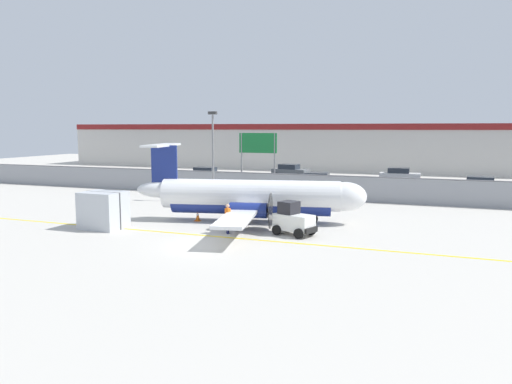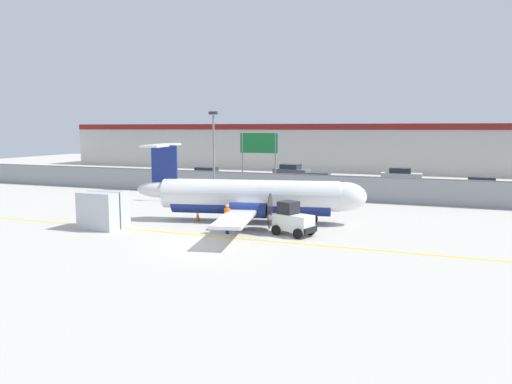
% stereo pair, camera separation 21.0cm
% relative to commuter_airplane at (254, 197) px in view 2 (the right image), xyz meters
% --- Properties ---
extents(ground_plane, '(140.00, 140.00, 0.01)m').
position_rel_commuter_airplane_xyz_m(ground_plane, '(0.27, -4.79, -1.60)').
color(ground_plane, '#BCB7AD').
extents(perimeter_fence, '(98.00, 0.10, 2.10)m').
position_rel_commuter_airplane_xyz_m(perimeter_fence, '(0.27, 11.21, -0.49)').
color(perimeter_fence, gray).
rests_on(perimeter_fence, ground).
extents(parking_lot_strip, '(98.00, 17.00, 0.12)m').
position_rel_commuter_airplane_xyz_m(parking_lot_strip, '(0.27, 22.71, -1.54)').
color(parking_lot_strip, '#38383A').
rests_on(parking_lot_strip, ground).
extents(background_building, '(91.00, 8.10, 6.50)m').
position_rel_commuter_airplane_xyz_m(background_building, '(0.27, 41.20, 1.66)').
color(background_building, beige).
rests_on(background_building, ground).
extents(commuter_airplane, '(14.75, 15.98, 4.92)m').
position_rel_commuter_airplane_xyz_m(commuter_airplane, '(0.00, 0.00, 0.00)').
color(commuter_airplane, white).
rests_on(commuter_airplane, ground).
extents(baggage_tug, '(2.56, 1.98, 1.88)m').
position_rel_commuter_airplane_xyz_m(baggage_tug, '(3.41, -2.89, -0.75)').
color(baggage_tug, silver).
rests_on(baggage_tug, ground).
extents(ground_crew_worker, '(0.46, 0.52, 1.70)m').
position_rel_commuter_airplane_xyz_m(ground_crew_worker, '(-0.17, -3.83, -0.65)').
color(ground_crew_worker, '#191E4C').
rests_on(ground_crew_worker, ground).
extents(cargo_container, '(2.44, 2.05, 2.20)m').
position_rel_commuter_airplane_xyz_m(cargo_container, '(-7.71, -5.07, -0.50)').
color(cargo_container, '#B7BCC1').
rests_on(cargo_container, ground).
extents(traffic_cone_near_left, '(0.36, 0.36, 0.64)m').
position_rel_commuter_airplane_xyz_m(traffic_cone_near_left, '(-3.54, -1.00, -1.29)').
color(traffic_cone_near_left, orange).
rests_on(traffic_cone_near_left, ground).
extents(traffic_cone_near_right, '(0.36, 0.36, 0.64)m').
position_rel_commuter_airplane_xyz_m(traffic_cone_near_right, '(-0.31, 1.76, -1.29)').
color(traffic_cone_near_right, orange).
rests_on(traffic_cone_near_right, ground).
extents(traffic_cone_far_left, '(0.36, 0.36, 0.64)m').
position_rel_commuter_airplane_xyz_m(traffic_cone_far_left, '(-0.91, -0.44, -1.29)').
color(traffic_cone_far_left, orange).
rests_on(traffic_cone_far_left, ground).
extents(traffic_cone_far_right, '(0.36, 0.36, 0.64)m').
position_rel_commuter_airplane_xyz_m(traffic_cone_far_right, '(-2.84, 2.39, -1.29)').
color(traffic_cone_far_right, orange).
rests_on(traffic_cone_far_right, ground).
extents(parked_car_0, '(4.22, 2.04, 1.58)m').
position_rel_commuter_airplane_xyz_m(parked_car_0, '(-13.13, 19.59, -0.71)').
color(parked_car_0, gray).
rests_on(parked_car_0, parking_lot_strip).
extents(parked_car_1, '(4.39, 2.44, 1.58)m').
position_rel_commuter_airplane_xyz_m(parked_car_1, '(-5.82, 27.01, -0.71)').
color(parked_car_1, slate).
rests_on(parked_car_1, parking_lot_strip).
extents(parked_car_2, '(4.29, 2.19, 1.58)m').
position_rel_commuter_airplane_xyz_m(parked_car_2, '(-0.04, 17.25, -0.71)').
color(parked_car_2, '#B28C19').
rests_on(parked_car_2, parking_lot_strip).
extents(parked_car_3, '(4.25, 2.10, 1.58)m').
position_rel_commuter_airplane_xyz_m(parked_car_3, '(6.75, 26.11, -0.71)').
color(parked_car_3, silver).
rests_on(parked_car_3, parking_lot_strip).
extents(parked_car_4, '(4.30, 2.21, 1.58)m').
position_rel_commuter_airplane_xyz_m(parked_car_4, '(14.33, 18.47, -0.71)').
color(parked_car_4, silver).
rests_on(parked_car_4, parking_lot_strip).
extents(apron_light_pole, '(0.70, 0.30, 7.27)m').
position_rel_commuter_airplane_xyz_m(apron_light_pole, '(-6.44, 7.42, 2.70)').
color(apron_light_pole, slate).
rests_on(apron_light_pole, ground).
extents(highway_sign, '(3.60, 0.14, 5.50)m').
position_rel_commuter_airplane_xyz_m(highway_sign, '(-4.67, 13.11, 2.54)').
color(highway_sign, slate).
rests_on(highway_sign, ground).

